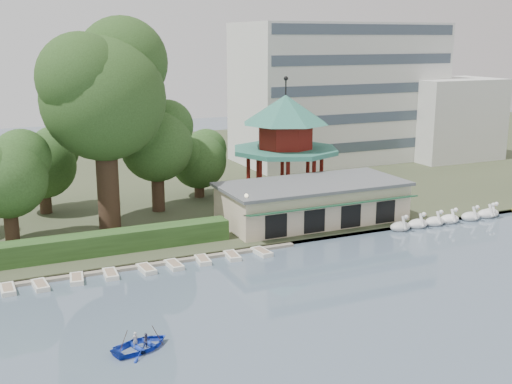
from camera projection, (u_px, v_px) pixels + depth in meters
ground_plane at (344, 330)px, 41.07m from camera, size 220.00×220.00×0.00m
shore at (139, 175)px, 87.07m from camera, size 220.00×70.00×0.40m
embankment at (239, 249)px, 56.36m from camera, size 220.00×0.60×0.30m
dock at (102, 270)px, 51.45m from camera, size 34.00×1.60×0.24m
boathouse at (312, 201)px, 64.00m from camera, size 18.60×9.39×3.90m
pavilion at (285, 136)px, 72.48m from camera, size 12.40×12.40×13.50m
office_building at (357, 97)px, 95.32m from camera, size 38.00×18.00×20.00m
hedge at (56, 249)px, 52.89m from camera, size 30.00×2.00×1.80m
lamp_post at (246, 208)px, 57.72m from camera, size 0.36×0.36×4.28m
big_tree at (104, 87)px, 59.25m from camera, size 12.75×11.88×19.96m
small_trees at (69, 162)px, 62.73m from camera, size 39.48×17.03×11.62m
swan_boats at (468, 216)px, 65.91m from camera, size 19.21×2.01×1.92m
moored_rowboats at (95, 277)px, 49.86m from camera, size 29.78×2.71×0.36m
rowboat_with_passengers at (141, 341)px, 38.46m from camera, size 5.95×5.01×2.01m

